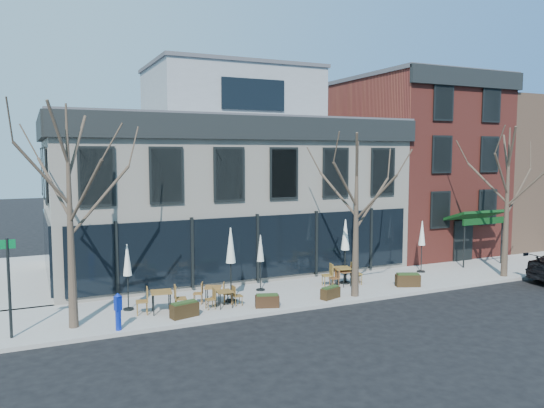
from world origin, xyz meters
name	(u,v)px	position (x,y,z in m)	size (l,w,h in m)	color
ground	(257,286)	(0.00, 0.00, 0.00)	(120.00, 120.00, 0.00)	black
sidewalk_front	(338,288)	(3.25, -2.15, 0.07)	(33.50, 4.70, 0.15)	gray
sidewalk_side	(0,281)	(-11.25, 6.00, 0.07)	(4.50, 12.00, 0.15)	gray
corner_building	(222,183)	(0.07, 5.07, 4.72)	(18.39, 10.39, 11.10)	beige
red_brick_building	(408,164)	(13.00, 4.98, 5.64)	(8.20, 11.78, 11.18)	maroon
bg_building	(505,171)	(23.00, 6.00, 5.00)	(12.00, 12.00, 10.00)	#8C664C
tree_corner	(70,214)	(-8.49, -3.20, 4.25)	(3.93, 3.98, 7.92)	#382B21
tree_mid	(356,213)	(3.01, -3.90, 3.79)	(3.50, 3.55, 7.04)	#382B21
tree_right	(507,200)	(12.01, -3.90, 4.02)	(3.72, 3.77, 7.48)	#382B21
sign_pole	(9,282)	(-10.50, -3.50, 2.07)	(0.50, 0.10, 3.40)	black
call_box	(118,310)	(-7.10, -4.20, 0.86)	(0.28, 0.27, 1.34)	#0C24A2
cafe_set_0	(161,299)	(-5.25, -2.81, 0.69)	(2.03, 0.90, 1.05)	brown
cafe_set_1	(213,293)	(-3.02, -2.46, 0.60)	(1.69, 1.08, 0.88)	brown
cafe_set_2	(224,297)	(-2.78, -3.14, 0.58)	(1.58, 0.64, 0.83)	brown
cafe_set_3	(345,276)	(3.57, -2.20, 0.59)	(1.66, 0.70, 0.86)	brown
cafe_set_4	(342,274)	(3.49, -2.07, 0.69)	(2.03, 0.94, 1.04)	brown
umbrella_0	(127,264)	(-6.35, -1.86, 2.02)	(0.42, 0.42, 2.64)	black
umbrella_1	(231,249)	(-2.23, -2.47, 2.37)	(0.50, 0.50, 3.14)	black
umbrella_2	(260,251)	(-0.37, -1.30, 1.95)	(0.41, 0.41, 2.55)	black
umbrella_3	(345,238)	(3.81, -1.81, 2.33)	(0.50, 0.50, 3.10)	black
umbrella_4	(422,236)	(8.78, -1.42, 2.06)	(0.43, 0.43, 2.71)	black
planter_0	(184,309)	(-4.58, -3.72, 0.45)	(1.14, 0.67, 0.60)	black
planter_1	(267,301)	(-1.19, -3.85, 0.42)	(1.04, 0.67, 0.54)	black
planter_2	(330,292)	(1.80, -3.81, 0.41)	(1.00, 0.66, 0.52)	#302110
planter_3	(408,280)	(6.18, -3.54, 0.46)	(1.20, 0.83, 0.62)	#302010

